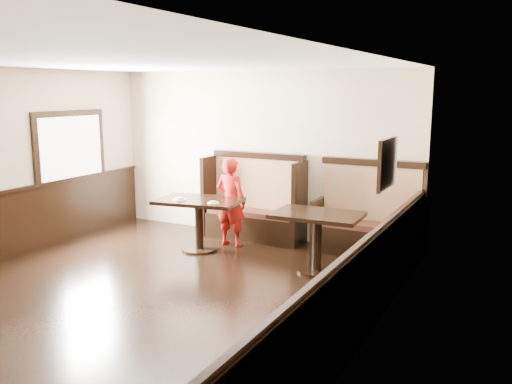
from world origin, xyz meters
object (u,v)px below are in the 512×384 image
Objects in this scene: table_neighbor at (317,228)px; child at (231,202)px; booth_main at (255,208)px; booth_neighbor at (368,223)px; table_main at (199,211)px.

child reaches higher than table_neighbor.
booth_neighbor is at bearing -0.05° from booth_main.
booth_main is 1.22× the size of child.
table_neighbor reaches higher than table_main.
table_neighbor is at bearing -36.12° from booth_main.
booth_neighbor is 1.21m from table_neighbor.
table_neighbor is at bearing -11.89° from table_main.
booth_neighbor is 2.61m from table_main.
table_neighbor is (1.55, -1.13, 0.10)m from booth_main.
table_neighbor is (-0.40, -1.13, 0.14)m from booth_neighbor.
booth_main reaches higher than table_main.
table_main is at bearing -156.77° from booth_neighbor.
booth_neighbor is 1.19× the size of table_main.
booth_neighbor reaches higher than table_neighbor.
booth_main is 1.95m from booth_neighbor.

